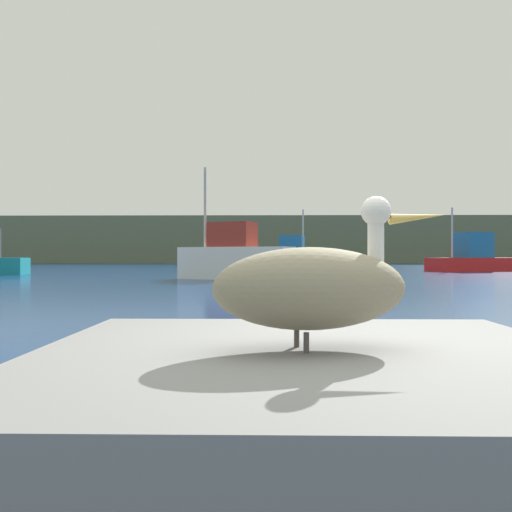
# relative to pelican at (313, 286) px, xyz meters

# --- Properties ---
(ground_plane) EXTENTS (260.00, 260.00, 0.00)m
(ground_plane) POSITION_rel_pelican_xyz_m (0.24, 0.54, -0.92)
(ground_plane) COLOR navy
(hillside_backdrop) EXTENTS (140.00, 15.93, 6.32)m
(hillside_backdrop) POSITION_rel_pelican_xyz_m (0.24, 72.12, 2.24)
(hillside_backdrop) COLOR #5B664C
(hillside_backdrop) RESTS_ON ground
(pier_dock) EXTENTS (2.97, 2.64, 0.58)m
(pier_dock) POSITION_rel_pelican_xyz_m (-0.01, -0.00, -0.63)
(pier_dock) COLOR gray
(pier_dock) RESTS_ON ground
(pelican) EXTENTS (1.37, 0.74, 0.84)m
(pelican) POSITION_rel_pelican_xyz_m (0.00, 0.00, 0.00)
(pelican) COLOR gray
(pelican) RESTS_ON pier_dock
(fishing_boat_red) EXTENTS (7.50, 4.29, 4.32)m
(fishing_boat_red) POSITION_rel_pelican_xyz_m (14.32, 32.74, -0.05)
(fishing_boat_red) COLOR red
(fishing_boat_red) RESTS_ON ground
(fishing_boat_white) EXTENTS (5.39, 3.52, 5.16)m
(fishing_boat_white) POSITION_rel_pelican_xyz_m (-1.64, 20.26, 0.07)
(fishing_boat_white) COLOR white
(fishing_boat_white) RESTS_ON ground
(fishing_boat_green) EXTENTS (5.14, 2.69, 4.59)m
(fishing_boat_green) POSITION_rel_pelican_xyz_m (1.43, 36.75, 0.02)
(fishing_boat_green) COLOR #1E8C4C
(fishing_boat_green) RESTS_ON ground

